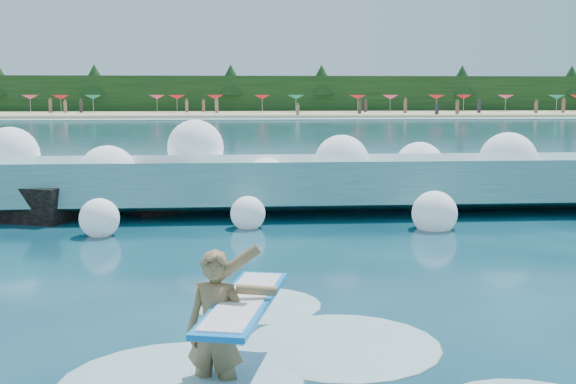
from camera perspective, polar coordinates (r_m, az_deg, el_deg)
name	(u,v)px	position (r m, az deg, el deg)	size (l,w,h in m)	color
ground	(192,299)	(10.18, -7.62, -8.35)	(200.00, 200.00, 0.00)	#07293B
beach	(226,114)	(87.80, -4.94, 6.14)	(140.00, 20.00, 0.40)	tan
wet_band	(225,119)	(76.82, -4.99, 5.77)	(140.00, 5.00, 0.08)	silver
treeline	(226,95)	(97.77, -4.92, 7.66)	(140.00, 4.00, 5.00)	black
breaking_wave	(231,187)	(17.39, -4.49, 0.43)	(19.44, 2.97, 1.68)	teal
rock_cluster	(29,197)	(17.91, -19.80, -0.36)	(8.14, 3.23, 1.30)	black
surfer_with_board	(222,325)	(7.16, -5.24, -10.42)	(1.12, 2.83, 1.60)	olive
wave_spray	(237,167)	(17.18, -4.05, 1.96)	(14.91, 4.61, 2.32)	white
surf_foam	(118,369)	(7.88, -13.27, -13.42)	(9.22, 5.67, 0.13)	silver
beach_umbrellas	(227,97)	(89.71, -4.86, 7.48)	(111.55, 6.61, 0.50)	red
beachgoers	(231,107)	(84.85, -4.55, 6.69)	(103.23, 13.33, 1.94)	#3F332D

